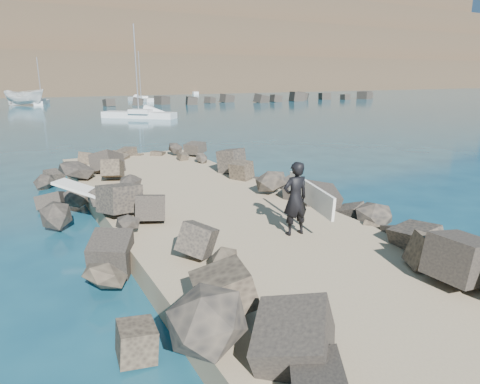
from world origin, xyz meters
The scene contains 13 objects.
ground centered at (0.00, 0.00, 0.00)m, with size 800.00×800.00×0.00m, color #0F384C.
jetty centered at (0.00, -2.00, 0.30)m, with size 6.00×26.00×0.60m, color #8C7759.
riprap_left centered at (-2.90, -1.50, 0.50)m, with size 2.60×22.00×1.00m, color black.
riprap_right centered at (2.90, -1.50, 0.50)m, with size 2.60×22.00×1.00m, color black.
breakwater_secondary centered at (35.00, 55.00, 0.60)m, with size 52.00×4.00×1.20m, color black.
headland centered at (10.00, 160.00, 16.00)m, with size 360.00×140.00×32.00m, color #2D4919.
surfboard_resting centered at (-3.17, 2.14, 1.04)m, with size 0.59×2.35×0.08m, color silver.
boat_imported centered at (-2.22, 63.93, 1.25)m, with size 2.43×6.47×2.50m, color silver.
surfer_with_board centered at (0.92, -2.24, 1.52)m, with size 1.02×2.26×1.83m.
sailboat_d centered at (16.52, 66.42, 0.35)m, with size 3.04×7.41×8.71m.
sailboat_f centered at (36.61, 91.90, 0.35)m, with size 1.34×6.04×7.38m.
sailboat_c centered at (7.56, 35.76, 0.35)m, with size 7.14×6.90×9.71m.
sailboat_b centered at (0.24, 65.60, 0.35)m, with size 2.78×6.13×7.35m.
Camera 1 is at (-5.08, -10.37, 4.40)m, focal length 32.00 mm.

